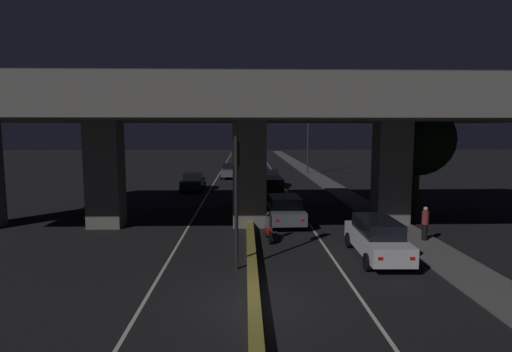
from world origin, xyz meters
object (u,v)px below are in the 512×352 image
at_px(car_silver_fourth, 269,178).
at_px(motorcycle_red_filtering_near, 268,228).
at_px(car_white_lead, 377,237).
at_px(car_grey_second_oncoming, 230,171).
at_px(traffic_light_left_of_median, 236,179).
at_px(car_dark_blue_third, 272,189).
at_px(pedestrian_on_sidewalk, 425,223).
at_px(car_grey_second, 285,210).
at_px(street_lamp, 306,133).
at_px(car_dark_green_lead_oncoming, 193,182).
at_px(motorcycle_black_filtering_mid, 257,206).

relative_size(car_silver_fourth, motorcycle_red_filtering_near, 2.54).
bearing_deg(car_white_lead, car_grey_second_oncoming, 15.33).
bearing_deg(car_silver_fourth, traffic_light_left_of_median, 174.75).
xyz_separation_m(car_dark_blue_third, motorcycle_red_filtering_near, (-0.90, -11.22, -0.32)).
bearing_deg(car_silver_fourth, pedestrian_on_sidewalk, -160.75).
bearing_deg(car_grey_second, street_lamp, -13.03).
height_order(car_white_lead, motorcycle_red_filtering_near, car_white_lead).
height_order(car_dark_blue_third, car_dark_green_lead_oncoming, car_dark_blue_third).
bearing_deg(car_dark_green_lead_oncoming, street_lamp, 136.94).
distance_m(motorcycle_red_filtering_near, motorcycle_black_filtering_mid, 5.87).
xyz_separation_m(car_grey_second_oncoming, pedestrian_on_sidewalk, (10.28, -26.99, 0.15)).
bearing_deg(pedestrian_on_sidewalk, car_white_lead, -144.31).
xyz_separation_m(car_grey_second, motorcycle_red_filtering_near, (-1.13, -3.28, -0.25)).
relative_size(traffic_light_left_of_median, car_white_lead, 1.09).
bearing_deg(car_silver_fourth, car_grey_second_oncoming, 29.54).
relative_size(street_lamp, car_white_lead, 1.81).
distance_m(traffic_light_left_of_median, car_grey_second, 8.14).
xyz_separation_m(car_grey_second, motorcycle_black_filtering_mid, (-1.52, 2.57, -0.24)).
bearing_deg(motorcycle_red_filtering_near, motorcycle_black_filtering_mid, -0.63).
height_order(motorcycle_red_filtering_near, pedestrian_on_sidewalk, pedestrian_on_sidewalk).
bearing_deg(traffic_light_left_of_median, street_lamp, 77.07).
height_order(car_white_lead, car_silver_fourth, car_white_lead).
relative_size(traffic_light_left_of_median, street_lamp, 0.61).
height_order(traffic_light_left_of_median, car_grey_second_oncoming, traffic_light_left_of_median).
distance_m(traffic_light_left_of_median, car_grey_second_oncoming, 30.43).
height_order(traffic_light_left_of_median, car_white_lead, traffic_light_left_of_median).
distance_m(street_lamp, car_dark_green_lead_oncoming, 18.56).
bearing_deg(car_white_lead, car_dark_green_lead_oncoming, 28.91).
height_order(street_lamp, car_dark_green_lead_oncoming, street_lamp).
xyz_separation_m(traffic_light_left_of_median, street_lamp, (7.84, 34.13, 1.51)).
xyz_separation_m(car_silver_fourth, pedestrian_on_sidewalk, (6.29, -19.52, 0.13)).
bearing_deg(car_grey_second, car_dark_blue_third, -0.38).
xyz_separation_m(car_grey_second, car_dark_green_lead_oncoming, (-6.98, 13.58, -0.07)).
distance_m(car_silver_fourth, car_dark_green_lead_oncoming, 7.31).
bearing_deg(street_lamp, car_white_lead, -93.37).
height_order(car_dark_blue_third, car_grey_second_oncoming, car_dark_blue_third).
xyz_separation_m(car_dark_green_lead_oncoming, pedestrian_on_sidewalk, (13.31, -17.51, 0.18)).
bearing_deg(car_grey_second_oncoming, motorcycle_black_filtering_mid, 8.19).
bearing_deg(car_white_lead, car_silver_fourth, 9.88).
bearing_deg(car_grey_second, car_grey_second_oncoming, 7.67).
bearing_deg(car_dark_blue_third, car_grey_second_oncoming, 11.99).
xyz_separation_m(street_lamp, car_dark_green_lead_oncoming, (-12.20, -13.32, -4.25)).
relative_size(traffic_light_left_of_median, pedestrian_on_sidewalk, 3.20).
xyz_separation_m(car_dark_green_lead_oncoming, motorcycle_red_filtering_near, (5.84, -16.86, -0.17)).
distance_m(car_silver_fourth, motorcycle_red_filtering_near, 18.91).
xyz_separation_m(car_dark_blue_third, car_dark_green_lead_oncoming, (-6.75, 5.64, -0.15)).
relative_size(street_lamp, car_dark_green_lead_oncoming, 2.05).
relative_size(car_grey_second, car_silver_fourth, 0.85).
bearing_deg(traffic_light_left_of_median, car_silver_fourth, 83.35).
height_order(car_grey_second, car_dark_green_lead_oncoming, car_grey_second).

